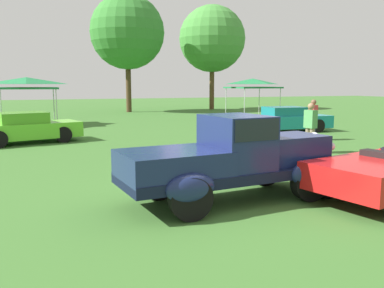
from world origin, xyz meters
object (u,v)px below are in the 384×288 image
spectator_by_row (310,126)px  show_car_teal (287,119)px  canopy_tent_left_field (26,82)px  canopy_tent_center_field (253,83)px  feature_pickup_truck (233,157)px  show_car_lime (26,128)px  spectator_between_cars (313,118)px

spectator_by_row → show_car_teal: bearing=62.1°
canopy_tent_left_field → canopy_tent_center_field: same height
show_car_teal → canopy_tent_center_field: canopy_tent_center_field is taller
spectator_by_row → canopy_tent_left_field: (-8.85, 13.54, 1.51)m
feature_pickup_truck → show_car_teal: (7.99, 9.73, -0.27)m
show_car_lime → canopy_tent_center_field: bearing=26.4°
show_car_teal → show_car_lime: bearing=177.8°
show_car_teal → spectator_between_cars: 3.19m
canopy_tent_left_field → canopy_tent_center_field: bearing=-1.3°
canopy_tent_left_field → show_car_teal: bearing=-33.5°
show_car_teal → canopy_tent_center_field: (2.37, 7.54, 1.82)m
show_car_lime → spectator_by_row: 10.80m
spectator_by_row → canopy_tent_left_field: 16.25m
show_car_teal → canopy_tent_left_field: (-11.86, 7.85, 1.82)m
spectator_by_row → canopy_tent_left_field: canopy_tent_left_field is taller
feature_pickup_truck → canopy_tent_left_field: 18.07m
show_car_lime → show_car_teal: 11.90m
spectator_by_row → canopy_tent_center_field: (5.39, 13.23, 1.51)m
canopy_tent_center_field → spectator_by_row: bearing=-112.2°
show_car_lime → spectator_between_cars: (11.04, -3.51, 0.31)m
feature_pickup_truck → show_car_lime: (-3.90, 10.17, -0.27)m
show_car_teal → spectator_by_row: bearing=-117.9°
feature_pickup_truck → canopy_tent_center_field: size_ratio=1.54×
show_car_teal → canopy_tent_center_field: bearing=72.5°
show_car_teal → canopy_tent_center_field: 8.11m
spectator_between_cars → canopy_tent_left_field: size_ratio=0.52×
show_car_lime → canopy_tent_center_field: (14.26, 7.09, 1.82)m
spectator_between_cars → canopy_tent_center_field: bearing=73.1°
canopy_tent_left_field → feature_pickup_truck: bearing=-77.6°
canopy_tent_left_field → show_car_lime: bearing=-90.2°
show_car_teal → spectator_by_row: 6.45m
spectator_between_cars → canopy_tent_left_field: (-11.01, 10.92, 1.51)m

